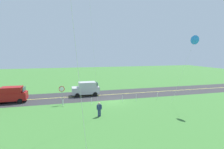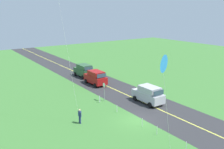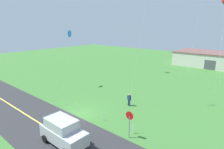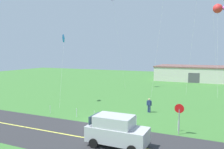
# 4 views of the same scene
# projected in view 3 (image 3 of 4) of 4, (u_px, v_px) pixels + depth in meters

# --- Properties ---
(ground_plane) EXTENTS (120.00, 120.00, 0.10)m
(ground_plane) POSITION_uv_depth(u_px,v_px,m) (79.00, 115.00, 21.42)
(ground_plane) COLOR #3D7533
(asphalt_road) EXTENTS (120.00, 7.00, 0.00)m
(asphalt_road) POSITION_uv_depth(u_px,v_px,m) (48.00, 128.00, 18.46)
(asphalt_road) COLOR #2D2D30
(asphalt_road) RESTS_ON ground
(road_centre_stripe) EXTENTS (120.00, 0.16, 0.00)m
(road_centre_stripe) POSITION_uv_depth(u_px,v_px,m) (48.00, 128.00, 18.46)
(road_centre_stripe) COLOR #E5E04C
(road_centre_stripe) RESTS_ON asphalt_road
(car_suv_foreground) EXTENTS (4.40, 2.12, 2.24)m
(car_suv_foreground) POSITION_uv_depth(u_px,v_px,m) (63.00, 131.00, 15.79)
(car_suv_foreground) COLOR #B7B7BC
(car_suv_foreground) RESTS_ON ground
(stop_sign) EXTENTS (0.76, 0.08, 2.56)m
(stop_sign) POSITION_uv_depth(u_px,v_px,m) (129.00, 119.00, 16.46)
(stop_sign) COLOR gray
(stop_sign) RESTS_ON ground
(person_adult_near) EXTENTS (0.58, 0.22, 1.60)m
(person_adult_near) POSITION_uv_depth(u_px,v_px,m) (129.00, 99.00, 23.47)
(person_adult_near) COLOR navy
(person_adult_near) RESTS_ON ground
(kite_blue_mid) EXTENTS (1.33, 3.24, 9.15)m
(kite_blue_mid) POSITION_uv_depth(u_px,v_px,m) (70.00, 34.00, 29.08)
(kite_blue_mid) COLOR silver
(kite_blue_mid) RESTS_ON ground
(warehouse_distant) EXTENTS (18.36, 10.20, 3.50)m
(warehouse_distant) POSITION_uv_depth(u_px,v_px,m) (215.00, 59.00, 46.39)
(warehouse_distant) COLOR beige
(warehouse_distant) RESTS_ON ground
(fence_post_0) EXTENTS (0.05, 0.05, 0.90)m
(fence_post_0) POSITION_uv_depth(u_px,v_px,m) (51.00, 95.00, 26.16)
(fence_post_0) COLOR silver
(fence_post_0) RESTS_ON ground
(fence_post_1) EXTENTS (0.05, 0.05, 0.90)m
(fence_post_1) POSITION_uv_depth(u_px,v_px,m) (66.00, 101.00, 23.98)
(fence_post_1) COLOR silver
(fence_post_1) RESTS_ON ground
(fence_post_2) EXTENTS (0.05, 0.05, 0.90)m
(fence_post_2) POSITION_uv_depth(u_px,v_px,m) (76.00, 105.00, 22.66)
(fence_post_2) COLOR silver
(fence_post_2) RESTS_ON ground
(fence_post_3) EXTENTS (0.05, 0.05, 0.90)m
(fence_post_3) POSITION_uv_depth(u_px,v_px,m) (103.00, 117.00, 19.86)
(fence_post_3) COLOR silver
(fence_post_3) RESTS_ON ground
(fence_post_4) EXTENTS (0.05, 0.05, 0.90)m
(fence_post_4) POSITION_uv_depth(u_px,v_px,m) (133.00, 129.00, 17.49)
(fence_post_4) COLOR silver
(fence_post_4) RESTS_ON ground
(fence_post_5) EXTENTS (0.05, 0.05, 0.90)m
(fence_post_5) POSITION_uv_depth(u_px,v_px,m) (133.00, 129.00, 17.43)
(fence_post_5) COLOR silver
(fence_post_5) RESTS_ON ground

